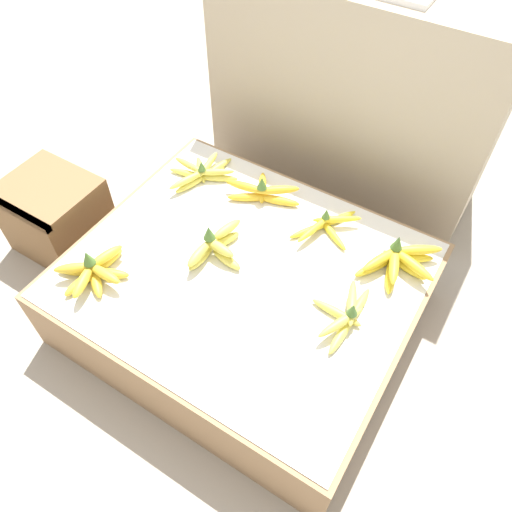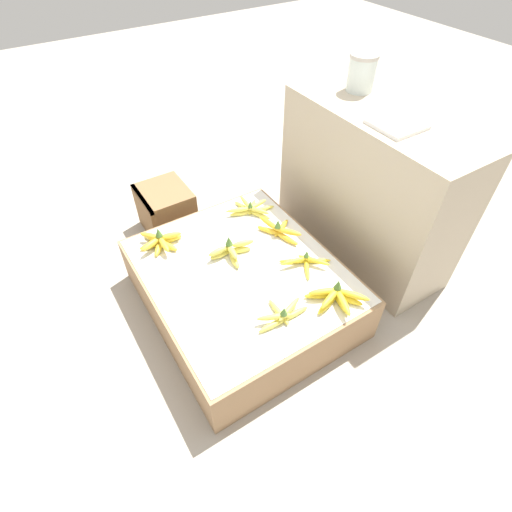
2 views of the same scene
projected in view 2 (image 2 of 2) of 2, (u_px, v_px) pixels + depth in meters
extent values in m
plane|color=#A89E8E|center=(243.00, 304.00, 2.12)|extent=(10.00, 10.00, 0.00)
cube|color=#997551|center=(242.00, 288.00, 2.02)|extent=(1.04, 0.89, 0.26)
cube|color=silver|center=(242.00, 270.00, 1.93)|extent=(1.01, 0.86, 0.00)
cube|color=tan|center=(368.00, 188.00, 2.15)|extent=(1.05, 0.40, 0.84)
cube|color=olive|center=(166.00, 210.00, 2.45)|extent=(0.32, 0.28, 0.29)
cube|color=brown|center=(142.00, 199.00, 2.31)|extent=(0.32, 0.02, 0.02)
ellipsoid|color=gold|center=(153.00, 239.00, 2.06)|extent=(0.12, 0.08, 0.03)
ellipsoid|color=gold|center=(151.00, 245.00, 2.02)|extent=(0.04, 0.12, 0.03)
ellipsoid|color=gold|center=(159.00, 248.00, 2.01)|extent=(0.11, 0.10, 0.03)
ellipsoid|color=gold|center=(168.00, 246.00, 2.02)|extent=(0.12, 0.08, 0.03)
ellipsoid|color=gold|center=(171.00, 239.00, 2.06)|extent=(0.04, 0.12, 0.03)
ellipsoid|color=gold|center=(151.00, 236.00, 2.03)|extent=(0.11, 0.10, 0.03)
ellipsoid|color=gold|center=(151.00, 244.00, 1.98)|extent=(0.07, 0.12, 0.03)
ellipsoid|color=gold|center=(164.00, 244.00, 1.99)|extent=(0.12, 0.03, 0.03)
ellipsoid|color=gold|center=(170.00, 236.00, 2.03)|extent=(0.06, 0.12, 0.03)
cone|color=#4C7533|center=(158.00, 232.00, 1.99)|extent=(0.04, 0.04, 0.05)
ellipsoid|color=#DBCC4C|center=(220.00, 255.00, 1.98)|extent=(0.04, 0.11, 0.03)
ellipsoid|color=#DBCC4C|center=(234.00, 260.00, 1.95)|extent=(0.12, 0.05, 0.03)
ellipsoid|color=#DBCC4C|center=(239.00, 250.00, 2.00)|extent=(0.07, 0.12, 0.03)
ellipsoid|color=#DBCC4C|center=(219.00, 251.00, 1.95)|extent=(0.03, 0.11, 0.03)
ellipsoid|color=#DBCC4C|center=(233.00, 252.00, 1.95)|extent=(0.12, 0.04, 0.03)
ellipsoid|color=#DBCC4C|center=(243.00, 243.00, 1.99)|extent=(0.06, 0.12, 0.03)
cone|color=#4C7533|center=(229.00, 240.00, 1.94)|extent=(0.04, 0.04, 0.05)
ellipsoid|color=#DBCC4C|center=(293.00, 314.00, 1.72)|extent=(0.03, 0.16, 0.03)
ellipsoid|color=#DBCC4C|center=(278.00, 312.00, 1.73)|extent=(0.16, 0.03, 0.03)
ellipsoid|color=#DBCC4C|center=(274.00, 324.00, 1.68)|extent=(0.03, 0.16, 0.03)
ellipsoid|color=#DBCC4C|center=(289.00, 309.00, 1.71)|extent=(0.08, 0.16, 0.03)
ellipsoid|color=#DBCC4C|center=(275.00, 317.00, 1.68)|extent=(0.09, 0.15, 0.03)
cone|color=#4C7533|center=(284.00, 311.00, 1.66)|extent=(0.03, 0.03, 0.04)
ellipsoid|color=#DBCC4C|center=(259.00, 215.00, 2.20)|extent=(0.14, 0.09, 0.02)
ellipsoid|color=#DBCC4C|center=(262.00, 209.00, 2.24)|extent=(0.05, 0.14, 0.02)
ellipsoid|color=#DBCC4C|center=(252.00, 207.00, 2.25)|extent=(0.12, 0.12, 0.02)
ellipsoid|color=#DBCC4C|center=(243.00, 207.00, 2.25)|extent=(0.14, 0.05, 0.02)
ellipsoid|color=#DBCC4C|center=(242.00, 213.00, 2.21)|extent=(0.06, 0.14, 0.02)
ellipsoid|color=#DBCC4C|center=(257.00, 210.00, 2.19)|extent=(0.13, 0.10, 0.02)
ellipsoid|color=#DBCC4C|center=(257.00, 205.00, 2.23)|extent=(0.05, 0.14, 0.02)
ellipsoid|color=#DBCC4C|center=(246.00, 203.00, 2.24)|extent=(0.14, 0.04, 0.02)
ellipsoid|color=#DBCC4C|center=(239.00, 210.00, 2.20)|extent=(0.07, 0.14, 0.02)
cone|color=#4C7533|center=(250.00, 204.00, 2.18)|extent=(0.03, 0.03, 0.04)
ellipsoid|color=gold|center=(286.00, 238.00, 2.06)|extent=(0.16, 0.07, 0.03)
ellipsoid|color=gold|center=(281.00, 228.00, 2.12)|extent=(0.10, 0.15, 0.03)
ellipsoid|color=gold|center=(270.00, 231.00, 2.10)|extent=(0.14, 0.11, 0.03)
ellipsoid|color=gold|center=(287.00, 231.00, 2.06)|extent=(0.14, 0.12, 0.03)
ellipsoid|color=gold|center=(270.00, 224.00, 2.10)|extent=(0.16, 0.06, 0.03)
cone|color=#4C7533|center=(278.00, 224.00, 2.04)|extent=(0.03, 0.03, 0.05)
ellipsoid|color=yellow|center=(295.00, 261.00, 1.95)|extent=(0.10, 0.15, 0.02)
ellipsoid|color=yellow|center=(307.00, 268.00, 1.92)|extent=(0.15, 0.10, 0.02)
ellipsoid|color=yellow|center=(315.00, 261.00, 1.95)|extent=(0.10, 0.15, 0.02)
ellipsoid|color=yellow|center=(296.00, 261.00, 1.92)|extent=(0.06, 0.16, 0.02)
ellipsoid|color=yellow|center=(314.00, 260.00, 1.92)|extent=(0.14, 0.11, 0.02)
cone|color=#4C7533|center=(307.00, 254.00, 1.91)|extent=(0.03, 0.03, 0.04)
ellipsoid|color=yellow|center=(321.00, 295.00, 1.79)|extent=(0.10, 0.15, 0.03)
ellipsoid|color=yellow|center=(328.00, 303.00, 1.76)|extent=(0.08, 0.16, 0.03)
ellipsoid|color=yellow|center=(340.00, 301.00, 1.77)|extent=(0.16, 0.07, 0.03)
ellipsoid|color=yellow|center=(346.00, 298.00, 1.78)|extent=(0.15, 0.10, 0.03)
ellipsoid|color=yellow|center=(326.00, 291.00, 1.77)|extent=(0.09, 0.15, 0.03)
ellipsoid|color=yellow|center=(331.00, 297.00, 1.75)|extent=(0.08, 0.16, 0.03)
ellipsoid|color=yellow|center=(343.00, 302.00, 1.73)|extent=(0.16, 0.08, 0.03)
ellipsoid|color=yellow|center=(352.00, 295.00, 1.76)|extent=(0.15, 0.11, 0.03)
cone|color=#4C7533|center=(338.00, 284.00, 1.75)|extent=(0.04, 0.04, 0.05)
cylinder|color=silver|center=(361.00, 74.00, 1.98)|extent=(0.14, 0.14, 0.16)
cylinder|color=#B7B2A8|center=(365.00, 55.00, 1.92)|extent=(0.14, 0.14, 0.02)
cube|color=white|center=(397.00, 124.00, 1.76)|extent=(0.21, 0.21, 0.02)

